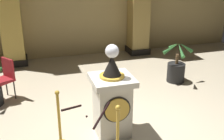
% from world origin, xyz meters
% --- Properties ---
extents(ground_plane, '(11.68, 11.68, 0.00)m').
position_xyz_m(ground_plane, '(0.00, 0.00, 0.00)').
color(ground_plane, beige).
extents(pedestal_clock, '(0.74, 0.74, 1.71)m').
position_xyz_m(pedestal_clock, '(-0.26, 0.00, 0.68)').
color(pedestal_clock, beige).
rests_on(pedestal_clock, ground_plane).
extents(stanchion_near, '(0.24, 0.24, 1.05)m').
position_xyz_m(stanchion_near, '(-1.23, -0.11, 0.37)').
color(stanchion_near, gold).
rests_on(stanchion_near, ground_plane).
extents(velvet_rope, '(0.80, 0.80, 0.22)m').
position_xyz_m(velvet_rope, '(-0.82, -0.47, 0.79)').
color(velvet_rope, black).
extents(column_left, '(0.75, 0.75, 3.83)m').
position_xyz_m(column_left, '(-2.06, 4.54, 1.90)').
color(column_left, black).
rests_on(column_left, ground_plane).
extents(potted_palm_right, '(0.87, 0.86, 1.11)m').
position_xyz_m(potted_palm_right, '(2.08, 1.84, 0.35)').
color(potted_palm_right, black).
rests_on(potted_palm_right, ground_plane).
extents(cafe_chair_red, '(0.56, 0.56, 0.96)m').
position_xyz_m(cafe_chair_red, '(-2.18, 2.07, 0.57)').
color(cafe_chair_red, black).
rests_on(cafe_chair_red, ground_plane).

